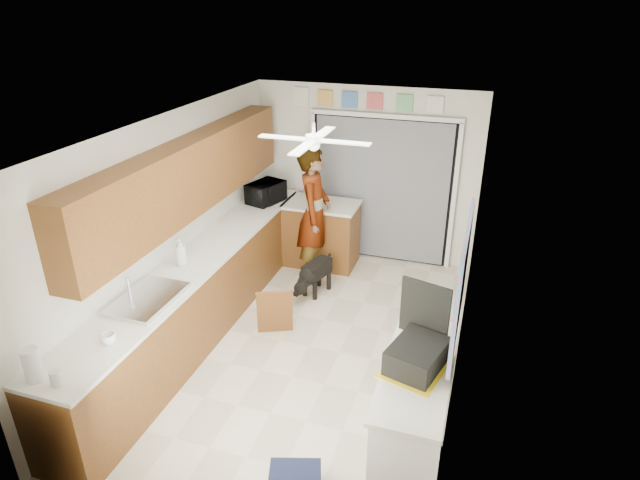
% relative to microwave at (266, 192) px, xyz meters
% --- Properties ---
extents(floor, '(5.00, 5.00, 0.00)m').
position_rel_microwave_xyz_m(floor, '(1.25, -1.80, -1.08)').
color(floor, beige).
rests_on(floor, ground).
extents(ceiling, '(5.00, 5.00, 0.00)m').
position_rel_microwave_xyz_m(ceiling, '(1.25, -1.80, 1.42)').
color(ceiling, white).
rests_on(ceiling, ground).
extents(wall_back, '(3.20, 0.00, 3.20)m').
position_rel_microwave_xyz_m(wall_back, '(1.25, 0.70, 0.17)').
color(wall_back, silver).
rests_on(wall_back, ground).
extents(wall_front, '(3.20, 0.00, 3.20)m').
position_rel_microwave_xyz_m(wall_front, '(1.25, -4.30, 0.17)').
color(wall_front, silver).
rests_on(wall_front, ground).
extents(wall_left, '(0.00, 5.00, 5.00)m').
position_rel_microwave_xyz_m(wall_left, '(-0.35, -1.80, 0.17)').
color(wall_left, silver).
rests_on(wall_left, ground).
extents(wall_right, '(0.00, 5.00, 5.00)m').
position_rel_microwave_xyz_m(wall_right, '(2.85, -1.80, 0.17)').
color(wall_right, silver).
rests_on(wall_right, ground).
extents(left_base_cabinets, '(0.60, 4.80, 0.90)m').
position_rel_microwave_xyz_m(left_base_cabinets, '(-0.05, -1.80, -0.63)').
color(left_base_cabinets, brown).
rests_on(left_base_cabinets, floor).
extents(left_countertop, '(0.62, 4.80, 0.04)m').
position_rel_microwave_xyz_m(left_countertop, '(-0.04, -1.80, -0.16)').
color(left_countertop, white).
rests_on(left_countertop, left_base_cabinets).
extents(upper_cabinets, '(0.32, 4.00, 0.80)m').
position_rel_microwave_xyz_m(upper_cabinets, '(-0.19, -1.60, 0.72)').
color(upper_cabinets, brown).
rests_on(upper_cabinets, wall_left).
extents(sink_basin, '(0.50, 0.76, 0.06)m').
position_rel_microwave_xyz_m(sink_basin, '(-0.04, -2.80, -0.13)').
color(sink_basin, silver).
rests_on(sink_basin, left_countertop).
extents(faucet, '(0.03, 0.03, 0.22)m').
position_rel_microwave_xyz_m(faucet, '(-0.23, -2.80, -0.03)').
color(faucet, silver).
rests_on(faucet, left_countertop).
extents(peninsula_base, '(1.00, 0.60, 0.90)m').
position_rel_microwave_xyz_m(peninsula_base, '(0.75, 0.20, -0.63)').
color(peninsula_base, brown).
rests_on(peninsula_base, floor).
extents(peninsula_top, '(1.04, 0.64, 0.04)m').
position_rel_microwave_xyz_m(peninsula_top, '(0.75, 0.20, -0.16)').
color(peninsula_top, white).
rests_on(peninsula_top, peninsula_base).
extents(back_opening_recess, '(2.00, 0.06, 2.10)m').
position_rel_microwave_xyz_m(back_opening_recess, '(1.50, 0.67, -0.03)').
color(back_opening_recess, black).
rests_on(back_opening_recess, wall_back).
extents(curtain_panel, '(1.90, 0.03, 2.05)m').
position_rel_microwave_xyz_m(curtain_panel, '(1.50, 0.63, -0.03)').
color(curtain_panel, gray).
rests_on(curtain_panel, wall_back).
extents(door_trim_left, '(0.06, 0.04, 2.10)m').
position_rel_microwave_xyz_m(door_trim_left, '(0.48, 0.64, -0.03)').
color(door_trim_left, white).
rests_on(door_trim_left, wall_back).
extents(door_trim_right, '(0.06, 0.04, 2.10)m').
position_rel_microwave_xyz_m(door_trim_right, '(2.52, 0.64, -0.03)').
color(door_trim_right, white).
rests_on(door_trim_right, wall_back).
extents(door_trim_head, '(2.10, 0.04, 0.06)m').
position_rel_microwave_xyz_m(door_trim_head, '(1.50, 0.64, 1.04)').
color(door_trim_head, white).
rests_on(door_trim_head, wall_back).
extents(header_frame_0, '(0.22, 0.02, 0.22)m').
position_rel_microwave_xyz_m(header_frame_0, '(0.65, 0.67, 1.22)').
color(header_frame_0, gold).
rests_on(header_frame_0, wall_back).
extents(header_frame_1, '(0.22, 0.02, 0.22)m').
position_rel_microwave_xyz_m(header_frame_1, '(1.00, 0.67, 1.22)').
color(header_frame_1, '#4574B8').
rests_on(header_frame_1, wall_back).
extents(header_frame_2, '(0.22, 0.02, 0.22)m').
position_rel_microwave_xyz_m(header_frame_2, '(1.35, 0.67, 1.22)').
color(header_frame_2, '#CB4C4F').
rests_on(header_frame_2, wall_back).
extents(header_frame_3, '(0.22, 0.02, 0.22)m').
position_rel_microwave_xyz_m(header_frame_3, '(1.75, 0.67, 1.22)').
color(header_frame_3, '#66B276').
rests_on(header_frame_3, wall_back).
extents(header_frame_4, '(0.22, 0.02, 0.22)m').
position_rel_microwave_xyz_m(header_frame_4, '(2.15, 0.67, 1.22)').
color(header_frame_4, silver).
rests_on(header_frame_4, wall_back).
extents(route66_sign, '(0.22, 0.02, 0.26)m').
position_rel_microwave_xyz_m(route66_sign, '(0.30, 0.67, 1.22)').
color(route66_sign, silver).
rests_on(route66_sign, wall_back).
extents(right_counter_base, '(0.50, 1.40, 0.90)m').
position_rel_microwave_xyz_m(right_counter_base, '(2.60, -3.00, -0.63)').
color(right_counter_base, white).
rests_on(right_counter_base, floor).
extents(right_counter_top, '(0.54, 1.44, 0.04)m').
position_rel_microwave_xyz_m(right_counter_top, '(2.59, -3.00, -0.16)').
color(right_counter_top, white).
rests_on(right_counter_top, right_counter_base).
extents(abstract_painting, '(0.03, 1.15, 0.95)m').
position_rel_microwave_xyz_m(abstract_painting, '(2.83, -2.80, 0.57)').
color(abstract_painting, '#E052AC').
rests_on(abstract_painting, wall_right).
extents(ceiling_fan, '(1.14, 1.14, 0.24)m').
position_rel_microwave_xyz_m(ceiling_fan, '(1.25, -1.60, 1.24)').
color(ceiling_fan, white).
rests_on(ceiling_fan, ceiling).
extents(microwave, '(0.49, 0.60, 0.29)m').
position_rel_microwave_xyz_m(microwave, '(0.00, 0.00, 0.00)').
color(microwave, black).
rests_on(microwave, left_countertop).
extents(soap_bottle, '(0.16, 0.16, 0.32)m').
position_rel_microwave_xyz_m(soap_bottle, '(-0.12, -2.03, 0.01)').
color(soap_bottle, silver).
rests_on(soap_bottle, left_countertop).
extents(cup, '(0.14, 0.14, 0.10)m').
position_rel_microwave_xyz_m(cup, '(0.06, -3.48, -0.10)').
color(cup, white).
rests_on(cup, left_countertop).
extents(jar_b, '(0.09, 0.09, 0.13)m').
position_rel_microwave_xyz_m(jar_b, '(0.02, -4.05, -0.08)').
color(jar_b, silver).
rests_on(jar_b, left_countertop).
extents(paper_towel_roll, '(0.13, 0.13, 0.28)m').
position_rel_microwave_xyz_m(paper_towel_roll, '(-0.18, -4.05, -0.00)').
color(paper_towel_roll, white).
rests_on(paper_towel_roll, left_countertop).
extents(suitcase, '(0.49, 0.57, 0.21)m').
position_rel_microwave_xyz_m(suitcase, '(2.57, -2.99, -0.04)').
color(suitcase, black).
rests_on(suitcase, right_counter_top).
extents(suitcase_rim, '(0.58, 0.68, 0.02)m').
position_rel_microwave_xyz_m(suitcase_rim, '(2.57, -2.99, -0.15)').
color(suitcase_rim, yellow).
rests_on(suitcase_rim, suitcase).
extents(suitcase_lid, '(0.41, 0.14, 0.50)m').
position_rel_microwave_xyz_m(suitcase_lid, '(2.57, -2.70, 0.21)').
color(suitcase_lid, black).
rests_on(suitcase_lid, suitcase).
extents(cabinet_door_panel, '(0.44, 0.31, 0.61)m').
position_rel_microwave_xyz_m(cabinet_door_panel, '(0.80, -1.69, -0.78)').
color(cabinet_door_panel, brown).
rests_on(cabinet_door_panel, floor).
extents(man, '(0.54, 0.73, 1.86)m').
position_rel_microwave_xyz_m(man, '(0.78, -0.20, -0.15)').
color(man, white).
rests_on(man, floor).
extents(dog, '(0.45, 0.70, 0.51)m').
position_rel_microwave_xyz_m(dog, '(0.96, -0.63, -0.83)').
color(dog, black).
rests_on(dog, floor).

